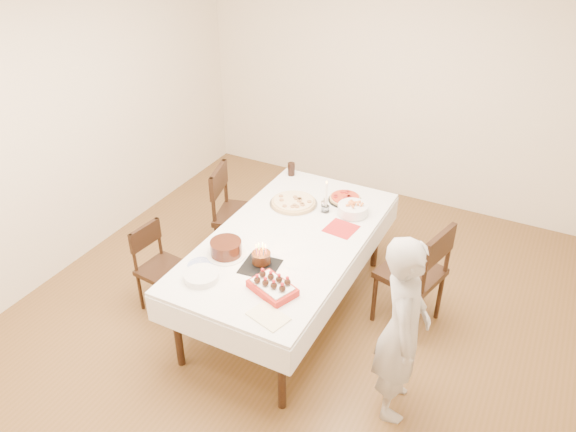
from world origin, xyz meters
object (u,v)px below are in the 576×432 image
at_px(cola_glass, 291,169).
at_px(layer_cake, 226,248).
at_px(chair_right_savory, 410,273).
at_px(chair_left_savory, 242,215).
at_px(taper_candle, 326,196).
at_px(pizza_white, 294,202).
at_px(pasta_bowl, 353,209).
at_px(person, 402,329).
at_px(dining_table, 288,274).
at_px(pizza_pepperoni, 345,198).
at_px(birthday_cake, 261,254).
at_px(chair_left_dessert, 164,270).
at_px(strawberry_box, 272,287).

xyz_separation_m(cola_glass, layer_cake, (0.15, -1.39, -0.00)).
relative_size(chair_right_savory, chair_left_savory, 1.01).
bearing_deg(taper_candle, pizza_white, -176.26).
distance_m(chair_left_savory, pasta_bowl, 1.12).
distance_m(chair_left_savory, person, 2.14).
bearing_deg(dining_table, chair_right_savory, 20.33).
height_order(chair_right_savory, cola_glass, chair_right_savory).
relative_size(pizza_pepperoni, birthday_cake, 2.04).
height_order(taper_candle, layer_cake, taper_candle).
relative_size(chair_left_dessert, taper_candle, 2.52).
xyz_separation_m(chair_right_savory, strawberry_box, (-0.72, -0.99, 0.31)).
height_order(pasta_bowl, taper_candle, taper_candle).
bearing_deg(strawberry_box, pizza_pepperoni, 91.28).
bearing_deg(chair_left_savory, chair_left_dessert, 61.59).
bearing_deg(pizza_white, taper_candle, 3.74).
height_order(dining_table, chair_left_savory, chair_left_savory).
height_order(chair_left_dessert, strawberry_box, strawberry_box).
relative_size(cola_glass, birthday_cake, 0.87).
relative_size(dining_table, pasta_bowl, 8.32).
bearing_deg(pizza_white, strawberry_box, -70.15).
bearing_deg(pasta_bowl, taper_candle, -162.71).
relative_size(pasta_bowl, strawberry_box, 0.79).
relative_size(chair_left_dessert, pizza_pepperoni, 2.62).
height_order(dining_table, chair_left_dessert, chair_left_dessert).
xyz_separation_m(pizza_white, cola_glass, (-0.27, 0.49, 0.04)).
relative_size(pizza_pepperoni, cola_glass, 2.34).
relative_size(chair_left_dessert, birthday_cake, 5.34).
bearing_deg(chair_left_savory, cola_glass, -134.72).
bearing_deg(strawberry_box, pizza_white, 109.85).
height_order(person, strawberry_box, person).
bearing_deg(birthday_cake, pizza_pepperoni, 80.06).
xyz_separation_m(pizza_pepperoni, taper_candle, (-0.08, -0.25, 0.13)).
bearing_deg(layer_cake, pasta_bowl, 57.35).
xyz_separation_m(person, pasta_bowl, (-0.80, 1.12, 0.09)).
xyz_separation_m(chair_right_savory, birthday_cake, (-0.95, -0.74, 0.35)).
bearing_deg(taper_candle, dining_table, -102.03).
relative_size(chair_left_savory, pizza_pepperoni, 3.25).
bearing_deg(pizza_pepperoni, chair_right_savory, -28.04).
relative_size(dining_table, chair_left_dessert, 2.76).
height_order(chair_left_dessert, taper_candle, taper_candle).
bearing_deg(chair_right_savory, birthday_cake, -127.72).
bearing_deg(pizza_pepperoni, chair_left_savory, -163.57).
xyz_separation_m(chair_left_dessert, pizza_white, (0.76, 0.91, 0.38)).
height_order(person, cola_glass, person).
distance_m(pizza_pepperoni, cola_glass, 0.68).
bearing_deg(chair_right_savory, cola_glass, 170.56).
bearing_deg(layer_cake, person, -4.95).
relative_size(dining_table, strawberry_box, 6.54).
height_order(taper_candle, birthday_cake, taper_candle).
distance_m(dining_table, pizza_white, 0.65).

